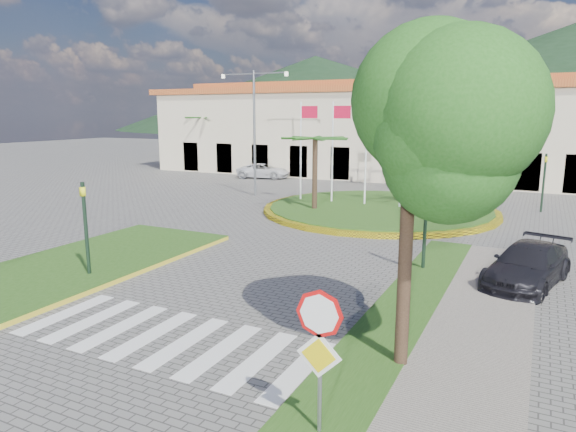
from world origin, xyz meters
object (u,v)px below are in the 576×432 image
at_px(deciduous_tree, 412,122).
at_px(car_side_right, 528,265).
at_px(car_dark_b, 520,178).
at_px(roundabout_island, 379,209).
at_px(stop_sign, 319,341).
at_px(car_dark_a, 430,176).
at_px(white_van, 263,171).

xyz_separation_m(deciduous_tree, car_side_right, (2.21, 7.19, -4.53)).
distance_m(deciduous_tree, car_dark_b, 31.99).
distance_m(roundabout_island, deciduous_tree, 18.55).
bearing_deg(car_side_right, car_dark_b, 107.21).
relative_size(roundabout_island, deciduous_tree, 1.87).
relative_size(roundabout_island, car_dark_b, 3.57).
xyz_separation_m(stop_sign, car_dark_a, (-4.68, 32.64, -1.14)).
distance_m(car_dark_a, car_dark_b, 6.53).
xyz_separation_m(white_van, car_dark_a, (13.21, 2.31, 0.04)).
bearing_deg(car_side_right, car_dark_a, 122.67).
bearing_deg(car_dark_a, stop_sign, -168.33).
height_order(roundabout_island, car_side_right, roundabout_island).
bearing_deg(white_van, roundabout_island, -139.19).
bearing_deg(stop_sign, white_van, 120.52).
bearing_deg(car_dark_a, car_side_right, -158.02).
relative_size(stop_sign, car_side_right, 0.59).
bearing_deg(car_side_right, stop_sign, -91.13).
relative_size(stop_sign, car_dark_a, 0.69).
bearing_deg(deciduous_tree, car_dark_b, 88.32).
bearing_deg(stop_sign, car_side_right, 74.65).
distance_m(deciduous_tree, car_side_right, 8.77).
height_order(stop_sign, car_dark_b, stop_sign).
xyz_separation_m(roundabout_island, car_dark_a, (0.22, 12.61, 0.48)).
xyz_separation_m(white_van, car_side_right, (20.69, -20.12, 0.04)).
height_order(white_van, car_dark_b, white_van).
bearing_deg(car_dark_a, roundabout_island, -177.47).
relative_size(stop_sign, deciduous_tree, 0.39).
bearing_deg(stop_sign, roundabout_island, 103.73).
xyz_separation_m(roundabout_island, deciduous_tree, (5.50, -17.00, 5.00)).
bearing_deg(car_dark_b, car_dark_a, 84.29).
xyz_separation_m(car_dark_a, car_dark_b, (6.21, 2.04, -0.07)).
bearing_deg(stop_sign, car_dark_b, 87.48).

